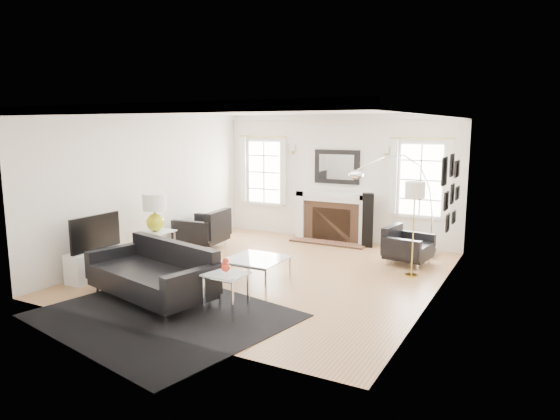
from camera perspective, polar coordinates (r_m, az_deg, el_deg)
The scene contains 25 objects.
floor at distance 8.81m, azimuth -0.91°, elevation -7.18°, with size 6.00×6.00×0.00m, color olive.
back_wall at distance 11.21m, azimuth 6.57°, elevation 3.66°, with size 5.50×0.04×2.80m, color white.
front_wall at distance 6.11m, azimuth -14.80°, elevation -1.49°, with size 5.50×0.04×2.80m, color white.
left_wall at distance 10.13m, azimuth -14.66°, elevation 2.80°, with size 0.04×6.00×2.80m, color white.
right_wall at distance 7.58m, azimuth 17.53°, elevation 0.48°, with size 0.04×6.00×2.80m, color white.
ceiling at distance 8.44m, azimuth -0.96°, elevation 11.34°, with size 5.50×6.00×0.02m, color white.
crown_molding at distance 8.44m, azimuth -0.96°, elevation 10.93°, with size 5.50×6.00×0.12m, color white.
fireplace at distance 11.14m, azimuth 6.09°, elevation -0.82°, with size 1.70×0.69×1.11m.
mantel_mirror at distance 11.15m, azimuth 6.51°, elevation 4.92°, with size 1.05×0.07×0.75m.
window_left at distance 11.96m, azimuth -1.79°, elevation 4.37°, with size 1.24×0.15×1.62m.
window_right at distance 10.61m, azimuth 15.80°, elevation 3.36°, with size 1.24×0.15×1.62m.
gallery_wall at distance 8.83m, azimuth 18.97°, elevation 2.51°, with size 0.04×1.73×1.29m.
tv_unit at distance 8.95m, azimuth -20.34°, elevation -5.35°, with size 0.35×1.00×1.09m.
area_rug at distance 7.08m, azimuth -13.22°, elevation -11.66°, with size 3.14×2.62×0.01m, color black.
sofa at distance 7.63m, azimuth -14.09°, elevation -7.22°, with size 2.26×1.41×0.68m.
armchair_left at distance 10.61m, azimuth -8.56°, elevation -2.31°, with size 0.99×1.08×0.67m.
armchair_right at distance 9.60m, azimuth 14.15°, elevation -4.10°, with size 0.87×0.94×0.57m.
coffee_table at distance 8.22m, azimuth -2.72°, elevation -5.74°, with size 0.90×0.90×0.40m.
side_table_left at distance 9.56m, azimuth -14.00°, elevation -2.99°, with size 0.56×0.56×0.62m.
nesting_table at distance 6.79m, azimuth -6.20°, elevation -8.19°, with size 0.54×0.45×0.60m.
gourd_lamp at distance 9.46m, azimuth -14.12°, elevation 0.04°, with size 0.44×0.44×0.70m.
orange_vase at distance 6.72m, azimuth -6.24°, elevation -6.34°, with size 0.12×0.12×0.20m.
arc_floor_lamp at distance 9.78m, azimuth 12.99°, elevation 1.02°, with size 1.47×1.36×2.08m.
stick_floor_lamp at distance 8.62m, azimuth 15.16°, elevation 1.68°, with size 0.33×0.33×1.62m.
speaker_tower at distance 10.72m, azimuth 9.97°, elevation -1.15°, with size 0.23×0.23×1.15m, color black.
Camera 1 is at (4.12, -7.37, 2.53)m, focal length 32.00 mm.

